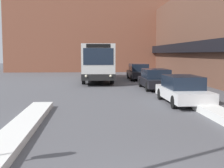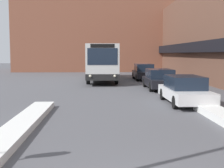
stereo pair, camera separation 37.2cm
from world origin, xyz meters
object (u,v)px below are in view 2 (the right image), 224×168
city_bus (102,61)px  parked_car_middle (160,79)px  parked_car_front (185,90)px  parked_car_back (144,72)px

city_bus → parked_car_middle: 8.48m
parked_car_front → parked_car_middle: size_ratio=0.98×
city_bus → parked_car_back: 4.18m
city_bus → parked_car_middle: (4.01, -7.39, -1.07)m
city_bus → parked_car_front: city_bus is taller
parked_car_middle → parked_car_back: size_ratio=1.01×
parked_car_front → city_bus: bearing=106.1°
parked_car_front → parked_car_middle: parked_car_middle is taller
parked_car_front → parked_car_back: 14.46m
city_bus → parked_car_middle: city_bus is taller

